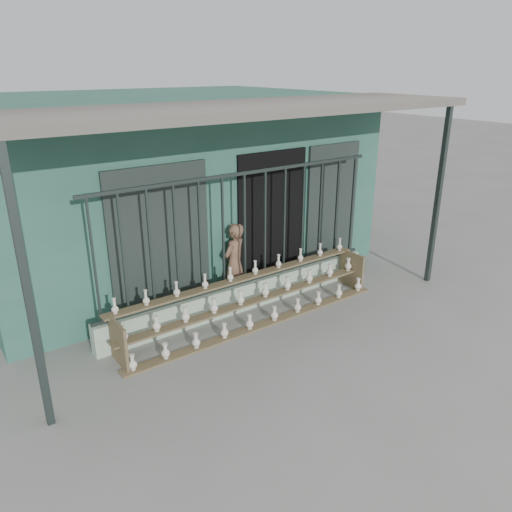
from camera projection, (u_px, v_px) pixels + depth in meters
ground at (297, 341)px, 7.18m from camera, size 60.00×60.00×0.00m
workshop_building at (160, 179)px, 9.80m from camera, size 7.40×6.60×3.21m
parapet_wall at (245, 295)px, 8.08m from camera, size 5.00×0.20×0.45m
security_fence at (245, 229)px, 7.68m from camera, size 5.00×0.04×1.80m
shelf_rack at (253, 299)px, 7.65m from camera, size 4.50×0.68×0.85m
elderly_woman at (234, 263)px, 8.16m from camera, size 0.59×0.50×1.36m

